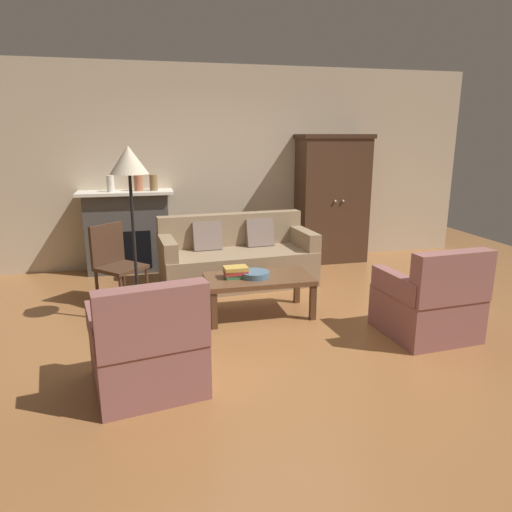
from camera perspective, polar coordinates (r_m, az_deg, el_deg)
ground_plane at (r=4.79m, az=3.35°, el=-8.15°), size 9.60×9.60×0.00m
back_wall at (r=6.91m, az=-2.65°, el=10.82°), size 7.20×0.10×2.80m
fireplace at (r=6.65m, az=-15.40°, el=2.94°), size 1.26×0.48×1.12m
armoire at (r=7.04m, az=9.25°, el=6.92°), size 1.06×0.57×1.86m
couch at (r=5.94m, az=-2.35°, el=-0.38°), size 1.97×0.99×0.86m
coffee_table at (r=4.87m, az=0.31°, el=-3.14°), size 1.10×0.60×0.42m
fruit_bowl at (r=4.83m, az=-0.15°, el=-2.25°), size 0.30×0.30×0.06m
book_stack at (r=4.81m, az=-2.47°, el=-1.98°), size 0.25×0.18×0.12m
mantel_vase_cream at (r=6.55m, az=-17.38°, el=8.46°), size 0.10×0.10×0.21m
mantel_vase_terracotta at (r=6.53m, az=-14.21°, el=8.89°), size 0.12×0.12×0.27m
mantel_vase_bronze at (r=6.53m, az=-12.43°, el=8.76°), size 0.11×0.11×0.21m
armchair_near_left at (r=3.58m, az=-13.06°, el=-11.10°), size 0.89×0.89×0.88m
armchair_near_right at (r=4.67m, az=20.46°, el=-5.53°), size 0.83×0.82×0.88m
side_chair_wooden at (r=5.39m, az=-16.87°, el=-0.42°), size 0.62×0.62×0.90m
floor_lamp at (r=4.56m, az=-15.23°, el=9.98°), size 0.36×0.36×1.75m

